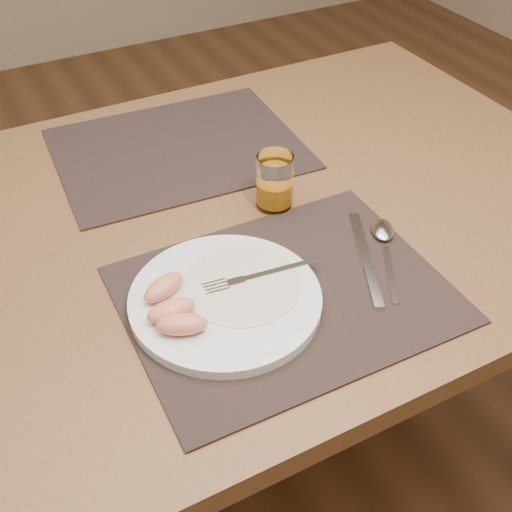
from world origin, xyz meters
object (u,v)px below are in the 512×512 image
object	(u,v)px
table	(216,254)
spoon	(384,236)
fork	(252,277)
juice_glass	(275,183)
placemat_far	(178,149)
placemat_near	(286,294)
knife	(368,266)
plate	(225,300)

from	to	relation	value
table	spoon	size ratio (longest dim) A/B	7.91
fork	juice_glass	world-z (taller)	juice_glass
table	placemat_far	size ratio (longest dim) A/B	3.11
table	spoon	distance (m)	0.29
placemat_near	juice_glass	size ratio (longest dim) A/B	4.85
placemat_near	fork	bearing A→B (deg)	136.11
knife	juice_glass	size ratio (longest dim) A/B	2.22
juice_glass	knife	bearing A→B (deg)	-77.25
juice_glass	fork	bearing A→B (deg)	-127.84
knife	juice_glass	world-z (taller)	juice_glass
placemat_far	knife	xyz separation A→B (m)	(0.12, -0.45, 0.00)
spoon	fork	bearing A→B (deg)	-179.68
table	placemat_near	world-z (taller)	placemat_near
fork	placemat_near	bearing A→B (deg)	-43.89
fork	knife	world-z (taller)	fork
knife	table	bearing A→B (deg)	123.01
fork	juice_glass	size ratio (longest dim) A/B	1.89
placemat_near	fork	xyz separation A→B (m)	(-0.04, 0.03, 0.02)
placemat_far	plate	world-z (taller)	plate
placemat_near	fork	size ratio (longest dim) A/B	2.57
spoon	juice_glass	size ratio (longest dim) A/B	1.91
spoon	juice_glass	xyz separation A→B (m)	(-0.11, 0.16, 0.04)
fork	table	bearing A→B (deg)	82.34
placemat_near	placemat_far	world-z (taller)	same
spoon	plate	bearing A→B (deg)	-176.95
placemat_far	placemat_near	bearing A→B (deg)	-92.08
placemat_far	fork	xyz separation A→B (m)	(-0.05, -0.41, 0.02)
plate	placemat_near	bearing A→B (deg)	-13.83
placemat_near	placemat_far	bearing A→B (deg)	87.92
placemat_near	plate	size ratio (longest dim) A/B	1.67
plate	knife	distance (m)	0.22
fork	spoon	distance (m)	0.23
placemat_far	knife	distance (m)	0.46
placemat_near	plate	world-z (taller)	plate
spoon	juice_glass	world-z (taller)	juice_glass
fork	placemat_far	bearing A→B (deg)	82.68
plate	spoon	bearing A→B (deg)	3.05
table	juice_glass	distance (m)	0.17
table	plate	world-z (taller)	plate
placemat_near	placemat_far	distance (m)	0.44
knife	fork	bearing A→B (deg)	166.14
placemat_near	plate	bearing A→B (deg)	166.17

